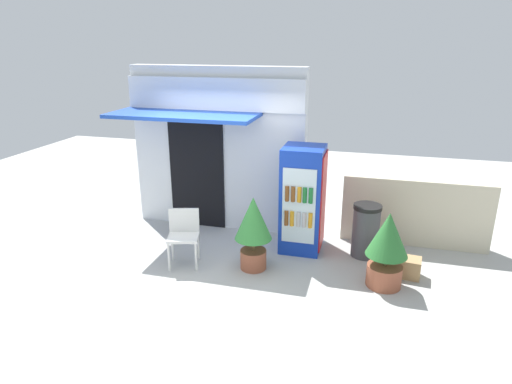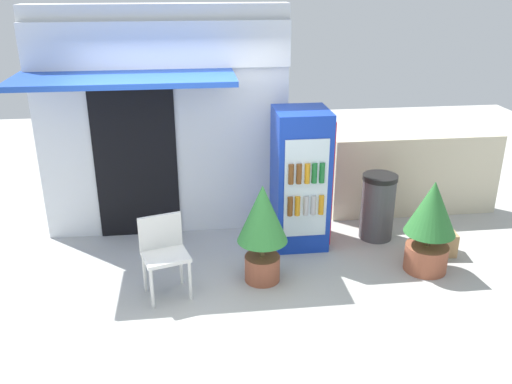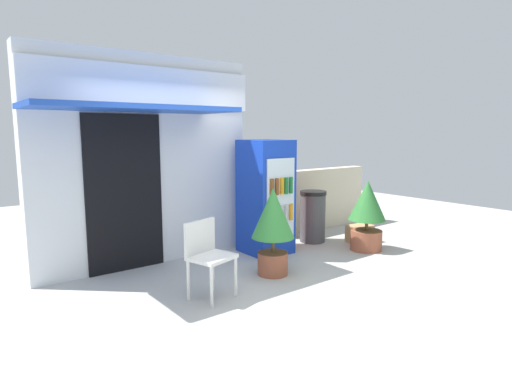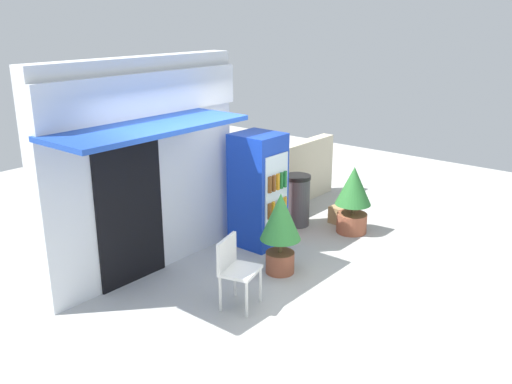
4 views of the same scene
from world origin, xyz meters
name	(u,v)px [view 3 (image 3 of 4)]	position (x,y,z in m)	size (l,w,h in m)	color
ground	(232,291)	(0.00, 0.00, 0.00)	(16.00, 16.00, 0.00)	#B2B2AD
storefront_building	(145,156)	(-0.32, 1.61, 1.51)	(3.14, 1.24, 2.87)	silver
drink_cooler	(266,197)	(1.34, 1.02, 0.86)	(0.66, 0.74, 1.72)	#1438B2
plastic_chair	(207,252)	(-0.31, 0.04, 0.52)	(0.55, 0.51, 0.86)	silver
potted_plant_near_shop	(273,223)	(0.75, 0.16, 0.69)	(0.55, 0.55, 1.14)	#995138
potted_plant_curbside	(367,211)	(2.65, 0.15, 0.62)	(0.57, 0.57, 1.09)	#995138
trash_bin	(313,216)	(2.35, 1.03, 0.43)	(0.44, 0.44, 0.86)	#47474C
stone_boundary_wall	(317,199)	(3.12, 1.68, 0.57)	(2.37, 0.22, 1.14)	beige
cardboard_box	(360,234)	(2.96, 0.51, 0.14)	(0.42, 0.28, 0.29)	tan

